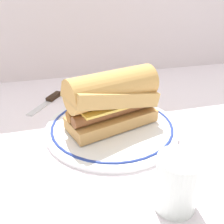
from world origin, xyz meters
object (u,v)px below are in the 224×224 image
at_px(drinking_glass, 176,186).
at_px(butter_knife, 48,101).
at_px(sausage_sandwich, 112,98).
at_px(plate, 112,127).

bearing_deg(drinking_glass, butter_knife, 111.98).
relative_size(sausage_sandwich, butter_knife, 1.72).
xyz_separation_m(sausage_sandwich, drinking_glass, (0.03, -0.23, -0.04)).
height_order(plate, sausage_sandwich, sausage_sandwich).
bearing_deg(sausage_sandwich, drinking_glass, -98.14).
xyz_separation_m(plate, sausage_sandwich, (0.00, -0.00, 0.07)).
height_order(plate, butter_knife, plate).
bearing_deg(sausage_sandwich, butter_knife, 109.60).
relative_size(drinking_glass, butter_knife, 0.70).
bearing_deg(butter_knife, drinking_glass, -68.02).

